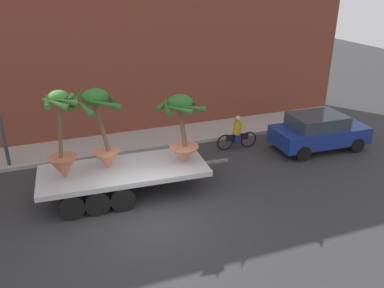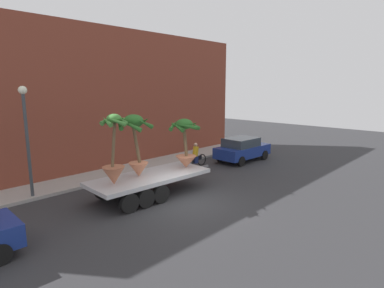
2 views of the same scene
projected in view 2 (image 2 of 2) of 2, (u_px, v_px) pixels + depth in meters
ground_plane at (187, 203)px, 13.62m from camera, size 60.00×60.00×0.00m
sidewalk at (109, 174)px, 17.73m from camera, size 24.00×2.20×0.15m
building_facade at (90, 100)px, 18.13m from camera, size 24.00×1.20×8.36m
flatbed_trailer at (146, 181)px, 14.18m from camera, size 6.67×2.51×0.98m
potted_palm_rear at (136, 144)px, 13.73m from camera, size 1.63×1.72×2.79m
potted_palm_middle at (114, 158)px, 12.78m from camera, size 1.16×1.14×2.90m
potted_palm_front at (185, 144)px, 15.40m from camera, size 1.61×1.68×2.44m
cyclist at (196, 156)px, 19.64m from camera, size 1.84×0.37×1.54m
parked_car at (242, 149)px, 21.11m from camera, size 4.11×2.03×1.58m
street_lamp at (26, 127)px, 13.47m from camera, size 0.36×0.36×4.83m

